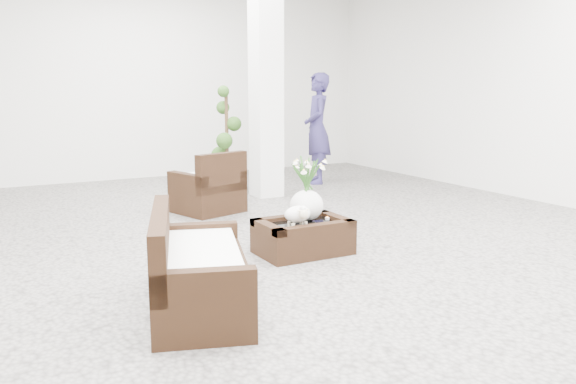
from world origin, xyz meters
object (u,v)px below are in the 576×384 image
loveseat (200,260)px  topiary (227,141)px  armchair (207,182)px  coffee_table (303,238)px

loveseat → topiary: bearing=-7.0°
armchair → loveseat: (-1.31, -3.28, -0.03)m
loveseat → armchair: bearing=-3.7°
coffee_table → loveseat: bearing=-146.7°
coffee_table → armchair: 2.35m
loveseat → topiary: (2.12, 4.53, 0.44)m
coffee_table → armchair: size_ratio=1.10×
coffee_table → armchair: bearing=93.1°
coffee_table → topiary: (0.69, 3.59, 0.66)m
armchair → loveseat: armchair is taller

